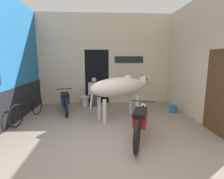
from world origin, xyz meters
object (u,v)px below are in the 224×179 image
object	(u,v)px
cow	(121,87)
plastic_stool	(85,101)
bicycle	(28,110)
shopkeeper_seated	(94,91)
bucket	(173,109)
motorcycle_far	(65,100)
motorcycle_near	(141,120)

from	to	relation	value
cow	plastic_stool	xyz separation A→B (m)	(-1.27, 1.50, -0.78)
cow	bicycle	size ratio (longest dim) A/B	1.29
shopkeeper_seated	plastic_stool	bearing A→B (deg)	-176.89
plastic_stool	bucket	world-z (taller)	plastic_stool
motorcycle_far	bicycle	bearing A→B (deg)	-139.62
bucket	cow	bearing A→B (deg)	-167.14
shopkeeper_seated	plastic_stool	size ratio (longest dim) A/B	2.96
cow	bicycle	distance (m)	2.95
motorcycle_near	plastic_stool	bearing A→B (deg)	117.37
cow	bucket	xyz separation A→B (m)	(1.90, 0.43, -0.86)
motorcycle_near	motorcycle_far	distance (m)	3.16
cow	motorcycle_far	bearing A→B (deg)	158.10
bucket	motorcycle_far	bearing A→B (deg)	174.98
plastic_stool	bucket	size ratio (longest dim) A/B	1.46
motorcycle_near	bicycle	size ratio (longest dim) A/B	1.16
motorcycle_far	shopkeeper_seated	world-z (taller)	shopkeeper_seated
plastic_stool	shopkeeper_seated	bearing A→B (deg)	3.11
shopkeeper_seated	bucket	xyz separation A→B (m)	(2.81, -1.09, -0.45)
cow	shopkeeper_seated	xyz separation A→B (m)	(-0.91, 1.52, -0.41)
plastic_stool	motorcycle_far	bearing A→B (deg)	-131.20
shopkeeper_seated	plastic_stool	world-z (taller)	shopkeeper_seated
cow	bucket	size ratio (longest dim) A/B	8.51
bucket	bicycle	bearing A→B (deg)	-174.22
cow	motorcycle_near	xyz separation A→B (m)	(0.29, -1.50, -0.53)
shopkeeper_seated	plastic_stool	distance (m)	0.52
motorcycle_far	cow	bearing A→B (deg)	-21.90
bicycle	plastic_stool	world-z (taller)	bicycle
cow	motorcycle_far	distance (m)	2.14
motorcycle_far	plastic_stool	xyz separation A→B (m)	(0.64, 0.73, -0.22)
motorcycle_near	bucket	bearing A→B (deg)	50.14
motorcycle_far	bucket	world-z (taller)	motorcycle_far
cow	motorcycle_near	distance (m)	1.62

